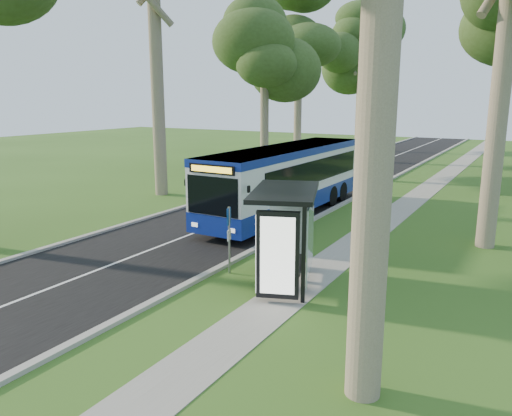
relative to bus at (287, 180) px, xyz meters
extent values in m
plane|color=#31581B|center=(1.69, -7.07, -1.73)|extent=(120.00, 120.00, 0.00)
cube|color=black|center=(-1.81, 2.93, -1.72)|extent=(7.00, 100.00, 0.02)
cube|color=#9E9B93|center=(1.69, 2.93, -1.67)|extent=(0.25, 100.00, 0.12)
cube|color=#9E9B93|center=(-5.31, 2.93, -1.67)|extent=(0.25, 100.00, 0.12)
cube|color=white|center=(-1.81, 2.93, -1.71)|extent=(0.12, 100.00, 0.00)
cube|color=gray|center=(4.69, 2.93, -1.72)|extent=(1.50, 100.00, 0.02)
cube|color=white|center=(0.00, 0.01, 0.12)|extent=(2.78, 12.56, 2.97)
cube|color=navy|center=(0.00, 0.01, -0.95)|extent=(2.81, 12.59, 0.83)
cube|color=navy|center=(0.00, 0.01, 1.44)|extent=(2.81, 12.59, 0.33)
cube|color=black|center=(0.00, -6.27, 0.25)|extent=(2.35, 0.08, 1.51)
cube|color=yellow|center=(0.00, -6.30, 1.30)|extent=(1.88, 0.05, 0.23)
cube|color=black|center=(0.00, -6.20, -1.21)|extent=(2.51, 0.15, 0.31)
cylinder|color=black|center=(-1.18, -3.85, -1.19)|extent=(0.31, 1.09, 1.09)
cylinder|color=black|center=(1.18, -3.85, -1.19)|extent=(0.31, 1.09, 1.09)
cylinder|color=black|center=(-1.18, 3.67, -1.19)|extent=(0.31, 1.09, 1.09)
cylinder|color=black|center=(1.18, 3.67, -1.19)|extent=(0.31, 1.09, 1.09)
cylinder|color=gray|center=(2.19, -8.59, -0.60)|extent=(0.07, 0.07, 2.25)
cube|color=navy|center=(2.19, -8.59, 0.21)|extent=(0.12, 0.32, 0.56)
cylinder|color=yellow|center=(2.15, -8.59, 0.34)|extent=(0.06, 0.20, 0.20)
cube|color=white|center=(2.19, -8.59, -0.42)|extent=(0.12, 0.27, 0.36)
cube|color=black|center=(4.86, -9.95, -0.31)|extent=(0.15, 0.15, 2.85)
cube|color=black|center=(4.86, -7.04, -0.31)|extent=(0.15, 0.15, 2.85)
cube|color=black|center=(4.15, -8.50, 1.18)|extent=(2.96, 3.91, 0.14)
cube|color=silver|center=(4.95, -8.50, -0.19)|extent=(1.04, 2.74, 2.28)
cube|color=black|center=(4.15, -10.09, -0.31)|extent=(1.18, 0.58, 2.50)
cube|color=white|center=(4.15, -10.18, -0.31)|extent=(0.91, 0.35, 2.22)
cube|color=black|center=(4.49, -8.16, -1.22)|extent=(1.12, 2.07, 0.07)
cylinder|color=black|center=(3.05, -7.24, -1.23)|extent=(0.56, 0.56, 1.00)
cylinder|color=black|center=(3.05, -7.24, -0.70)|extent=(0.60, 0.60, 0.06)
imported|color=white|center=(-6.57, 20.25, -1.03)|extent=(2.51, 4.38, 1.40)
imported|color=#AFB1B7|center=(-6.99, 19.88, -0.90)|extent=(3.34, 5.34, 1.66)
cylinder|color=#7A6B56|center=(-8.81, 0.93, 4.89)|extent=(0.74, 0.74, 13.23)
cylinder|color=#7A6B56|center=(-7.31, 10.93, 2.91)|extent=(0.63, 0.63, 9.28)
ellipsoid|color=#32491C|center=(-7.31, 10.93, 7.81)|extent=(5.20, 5.20, 6.36)
cylinder|color=#7A6B56|center=(-9.31, 20.93, 4.40)|extent=(0.71, 0.71, 12.26)
ellipsoid|color=#32491C|center=(-9.31, 20.93, 10.88)|extent=(5.20, 5.20, 8.41)
cylinder|color=#7A6B56|center=(-6.81, 30.93, 3.71)|extent=(0.67, 0.67, 10.89)
ellipsoid|color=#32491C|center=(-6.81, 30.93, 9.47)|extent=(5.20, 5.20, 7.46)
cylinder|color=#7A6B56|center=(8.19, -13.07, 4.08)|extent=(0.69, 0.69, 11.63)
cylinder|color=#7A6B56|center=(9.19, -1.07, 4.25)|extent=(0.70, 0.70, 11.97)
cylinder|color=#7A6B56|center=(8.49, 10.93, 3.68)|extent=(0.67, 0.67, 10.81)
camera|label=1|loc=(10.76, -21.74, 3.98)|focal=35.00mm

